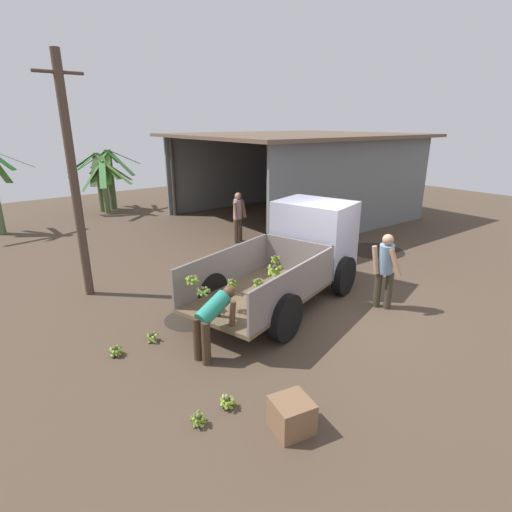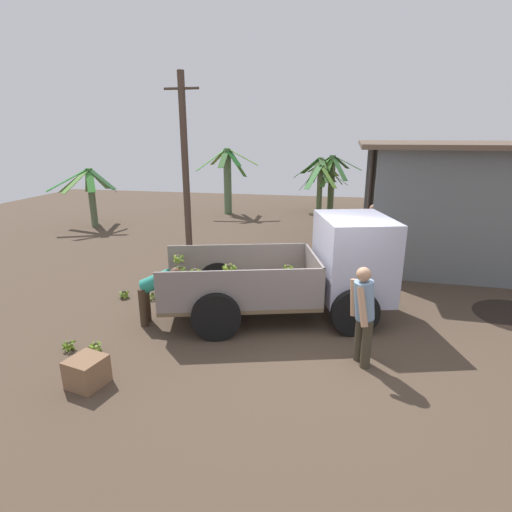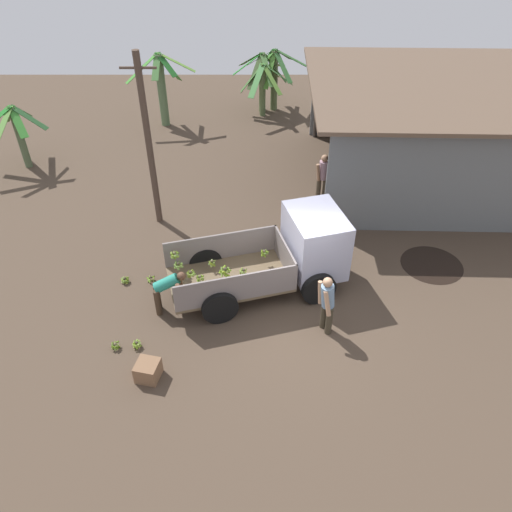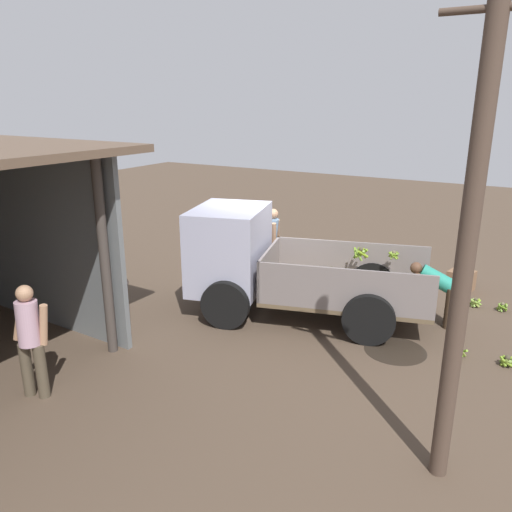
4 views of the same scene
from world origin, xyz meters
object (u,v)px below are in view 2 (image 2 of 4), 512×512
(person_foreground_visitor, at_px, (363,312))
(person_worker_loading, at_px, (156,289))
(utility_pole, at_px, (185,170))
(person_bystander_near_shed, at_px, (372,229))
(banana_bunch_on_ground_3, at_px, (124,294))
(banana_bunch_on_ground_2, at_px, (96,347))
(wooden_crate_0, at_px, (87,372))
(banana_bunch_on_ground_1, at_px, (69,345))
(banana_bunch_on_ground_0, at_px, (153,296))
(cargo_truck, at_px, (327,266))

(person_foreground_visitor, xyz_separation_m, person_worker_loading, (-3.88, 0.71, -0.21))
(utility_pole, height_order, person_bystander_near_shed, utility_pole)
(person_foreground_visitor, relative_size, banana_bunch_on_ground_3, 6.71)
(person_worker_loading, bearing_deg, person_foreground_visitor, -19.72)
(banana_bunch_on_ground_3, bearing_deg, person_worker_loading, -37.97)
(banana_bunch_on_ground_2, xyz_separation_m, wooden_crate_0, (0.42, -0.87, 0.12))
(banana_bunch_on_ground_2, bearing_deg, person_foreground_visitor, 7.14)
(banana_bunch_on_ground_1, distance_m, banana_bunch_on_ground_3, 2.37)
(utility_pole, bearing_deg, wooden_crate_0, -83.54)
(person_foreground_visitor, bearing_deg, banana_bunch_on_ground_1, -18.72)
(banana_bunch_on_ground_0, distance_m, banana_bunch_on_ground_3, 0.70)
(cargo_truck, relative_size, banana_bunch_on_ground_2, 19.46)
(banana_bunch_on_ground_2, bearing_deg, banana_bunch_on_ground_1, -175.67)
(person_foreground_visitor, height_order, wooden_crate_0, person_foreground_visitor)
(banana_bunch_on_ground_1, bearing_deg, utility_pole, 87.62)
(cargo_truck, distance_m, wooden_crate_0, 4.78)
(banana_bunch_on_ground_0, bearing_deg, wooden_crate_0, -81.46)
(banana_bunch_on_ground_2, bearing_deg, banana_bunch_on_ground_3, 108.17)
(person_worker_loading, xyz_separation_m, wooden_crate_0, (-0.16, -2.13, -0.51))
(person_worker_loading, distance_m, wooden_crate_0, 2.20)
(banana_bunch_on_ground_2, distance_m, wooden_crate_0, 0.97)
(banana_bunch_on_ground_1, bearing_deg, banana_bunch_on_ground_0, 79.61)
(utility_pole, bearing_deg, cargo_truck, -35.59)
(banana_bunch_on_ground_3, bearing_deg, wooden_crate_0, -69.59)
(utility_pole, bearing_deg, banana_bunch_on_ground_1, -92.38)
(person_bystander_near_shed, height_order, banana_bunch_on_ground_0, person_bystander_near_shed)
(banana_bunch_on_ground_2, bearing_deg, person_bystander_near_shed, 52.74)
(cargo_truck, bearing_deg, wooden_crate_0, -152.07)
(banana_bunch_on_ground_1, bearing_deg, wooden_crate_0, -41.86)
(person_bystander_near_shed, distance_m, banana_bunch_on_ground_2, 8.31)
(utility_pole, relative_size, banana_bunch_on_ground_0, 22.16)
(utility_pole, xyz_separation_m, banana_bunch_on_ground_1, (-0.22, -5.36, -2.58))
(person_bystander_near_shed, height_order, banana_bunch_on_ground_2, person_bystander_near_shed)
(cargo_truck, relative_size, utility_pole, 0.92)
(person_worker_loading, distance_m, banana_bunch_on_ground_3, 1.82)
(person_worker_loading, bearing_deg, banana_bunch_on_ground_2, -124.15)
(banana_bunch_on_ground_2, height_order, wooden_crate_0, wooden_crate_0)
(banana_bunch_on_ground_2, height_order, banana_bunch_on_ground_3, banana_bunch_on_ground_2)
(utility_pole, bearing_deg, banana_bunch_on_ground_3, -99.10)
(person_worker_loading, height_order, banana_bunch_on_ground_0, person_worker_loading)
(cargo_truck, distance_m, utility_pole, 5.31)
(person_worker_loading, bearing_deg, person_bystander_near_shed, 40.85)
(banana_bunch_on_ground_2, relative_size, banana_bunch_on_ground_3, 0.99)
(banana_bunch_on_ground_0, height_order, banana_bunch_on_ground_3, banana_bunch_on_ground_3)
(utility_pole, distance_m, person_bystander_near_shed, 5.71)
(cargo_truck, xyz_separation_m, person_worker_loading, (-3.25, -1.11, -0.34))
(person_bystander_near_shed, distance_m, banana_bunch_on_ground_0, 6.65)
(wooden_crate_0, bearing_deg, banana_bunch_on_ground_2, 116.07)
(banana_bunch_on_ground_1, xyz_separation_m, wooden_crate_0, (0.92, -0.83, 0.12))
(cargo_truck, bearing_deg, person_worker_loading, -176.73)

